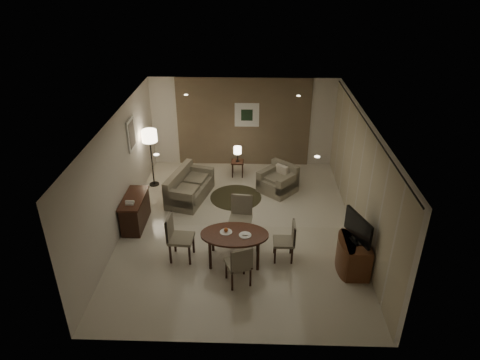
{
  "coord_description": "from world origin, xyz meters",
  "views": [
    {
      "loc": [
        0.28,
        -8.56,
        5.78
      ],
      "look_at": [
        0.0,
        0.2,
        1.15
      ],
      "focal_mm": 32.0,
      "sensor_mm": 36.0,
      "label": 1
    }
  ],
  "objects_px": {
    "console_desk": "(135,211)",
    "dining_table": "(235,247)",
    "armchair": "(278,179)",
    "chair_left": "(181,238)",
    "floor_lamp": "(152,158)",
    "chair_near": "(238,263)",
    "sofa": "(190,185)",
    "chair_far": "(240,220)",
    "tv_cabinet": "(355,255)",
    "side_table": "(238,168)",
    "chair_right": "(284,241)"
  },
  "relations": [
    {
      "from": "chair_left",
      "to": "floor_lamp",
      "type": "xyz_separation_m",
      "value": [
        -1.3,
        3.26,
        0.31
      ]
    },
    {
      "from": "dining_table",
      "to": "armchair",
      "type": "xyz_separation_m",
      "value": [
        1.04,
        3.01,
        0.05
      ]
    },
    {
      "from": "armchair",
      "to": "floor_lamp",
      "type": "relative_size",
      "value": 0.52
    },
    {
      "from": "console_desk",
      "to": "dining_table",
      "type": "bearing_deg",
      "value": -27.74
    },
    {
      "from": "chair_near",
      "to": "floor_lamp",
      "type": "distance_m",
      "value": 4.74
    },
    {
      "from": "dining_table",
      "to": "armchair",
      "type": "relative_size",
      "value": 1.65
    },
    {
      "from": "chair_right",
      "to": "armchair",
      "type": "xyz_separation_m",
      "value": [
        0.02,
        2.93,
        -0.06
      ]
    },
    {
      "from": "armchair",
      "to": "dining_table",
      "type": "bearing_deg",
      "value": -67.57
    },
    {
      "from": "chair_left",
      "to": "chair_right",
      "type": "height_order",
      "value": "chair_left"
    },
    {
      "from": "console_desk",
      "to": "tv_cabinet",
      "type": "height_order",
      "value": "console_desk"
    },
    {
      "from": "chair_right",
      "to": "armchair",
      "type": "bearing_deg",
      "value": 179.81
    },
    {
      "from": "sofa",
      "to": "side_table",
      "type": "xyz_separation_m",
      "value": [
        1.21,
        1.35,
        -0.15
      ]
    },
    {
      "from": "chair_near",
      "to": "floor_lamp",
      "type": "height_order",
      "value": "floor_lamp"
    },
    {
      "from": "chair_far",
      "to": "side_table",
      "type": "relative_size",
      "value": 2.25
    },
    {
      "from": "dining_table",
      "to": "chair_left",
      "type": "xyz_separation_m",
      "value": [
        -1.12,
        0.03,
        0.18
      ]
    },
    {
      "from": "chair_far",
      "to": "chair_left",
      "type": "height_order",
      "value": "chair_far"
    },
    {
      "from": "console_desk",
      "to": "armchair",
      "type": "relative_size",
      "value": 1.4
    },
    {
      "from": "tv_cabinet",
      "to": "console_desk",
      "type": "bearing_deg",
      "value": 162.95
    },
    {
      "from": "console_desk",
      "to": "chair_right",
      "type": "bearing_deg",
      "value": -19.03
    },
    {
      "from": "chair_right",
      "to": "dining_table",
      "type": "bearing_deg",
      "value": -85.19
    },
    {
      "from": "chair_left",
      "to": "side_table",
      "type": "distance_m",
      "value": 4.05
    },
    {
      "from": "chair_left",
      "to": "chair_right",
      "type": "distance_m",
      "value": 2.15
    },
    {
      "from": "console_desk",
      "to": "dining_table",
      "type": "distance_m",
      "value": 2.74
    },
    {
      "from": "chair_left",
      "to": "sofa",
      "type": "xyz_separation_m",
      "value": [
        -0.18,
        2.56,
        -0.13
      ]
    },
    {
      "from": "chair_right",
      "to": "floor_lamp",
      "type": "relative_size",
      "value": 0.54
    },
    {
      "from": "side_table",
      "to": "tv_cabinet",
      "type": "bearing_deg",
      "value": -58.56
    },
    {
      "from": "chair_left",
      "to": "sofa",
      "type": "height_order",
      "value": "chair_left"
    },
    {
      "from": "armchair",
      "to": "chair_left",
      "type": "bearing_deg",
      "value": -84.51
    },
    {
      "from": "chair_far",
      "to": "sofa",
      "type": "xyz_separation_m",
      "value": [
        -1.39,
        1.85,
        -0.14
      ]
    },
    {
      "from": "dining_table",
      "to": "chair_far",
      "type": "distance_m",
      "value": 0.78
    },
    {
      "from": "console_desk",
      "to": "armchair",
      "type": "xyz_separation_m",
      "value": [
        3.47,
        1.74,
        0.01
      ]
    },
    {
      "from": "sofa",
      "to": "armchair",
      "type": "distance_m",
      "value": 2.38
    },
    {
      "from": "sofa",
      "to": "floor_lamp",
      "type": "relative_size",
      "value": 0.98
    },
    {
      "from": "tv_cabinet",
      "to": "chair_right",
      "type": "bearing_deg",
      "value": 167.85
    },
    {
      "from": "armchair",
      "to": "chair_right",
      "type": "bearing_deg",
      "value": -48.77
    },
    {
      "from": "dining_table",
      "to": "chair_left",
      "type": "height_order",
      "value": "chair_left"
    },
    {
      "from": "floor_lamp",
      "to": "chair_near",
      "type": "bearing_deg",
      "value": -57.71
    },
    {
      "from": "chair_left",
      "to": "side_table",
      "type": "xyz_separation_m",
      "value": [
        1.04,
        3.91,
        -0.28
      ]
    },
    {
      "from": "dining_table",
      "to": "chair_far",
      "type": "bearing_deg",
      "value": 82.76
    },
    {
      "from": "chair_far",
      "to": "side_table",
      "type": "xyz_separation_m",
      "value": [
        -0.18,
        3.2,
        -0.29
      ]
    },
    {
      "from": "dining_table",
      "to": "chair_right",
      "type": "distance_m",
      "value": 1.04
    },
    {
      "from": "tv_cabinet",
      "to": "dining_table",
      "type": "distance_m",
      "value": 2.48
    },
    {
      "from": "dining_table",
      "to": "side_table",
      "type": "xyz_separation_m",
      "value": [
        -0.08,
        3.94,
        -0.1
      ]
    },
    {
      "from": "console_desk",
      "to": "chair_left",
      "type": "relative_size",
      "value": 1.17
    },
    {
      "from": "tv_cabinet",
      "to": "chair_far",
      "type": "relative_size",
      "value": 0.87
    },
    {
      "from": "tv_cabinet",
      "to": "chair_near",
      "type": "relative_size",
      "value": 0.96
    },
    {
      "from": "sofa",
      "to": "floor_lamp",
      "type": "distance_m",
      "value": 1.4
    },
    {
      "from": "dining_table",
      "to": "sofa",
      "type": "relative_size",
      "value": 0.88
    },
    {
      "from": "chair_near",
      "to": "chair_far",
      "type": "bearing_deg",
      "value": -110.76
    },
    {
      "from": "dining_table",
      "to": "chair_near",
      "type": "bearing_deg",
      "value": -81.85
    }
  ]
}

